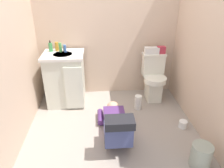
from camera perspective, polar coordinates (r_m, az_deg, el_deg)
The scene contains 17 objects.
ground_plane at distance 2.96m, azimuth 0.05°, elevation -11.64°, with size 2.72×3.05×0.04m, color gray.
wall_back at distance 3.45m, azimuth -1.33°, elevation 16.27°, with size 2.38×0.08×2.40m, color beige.
wall_left at distance 2.59m, azimuth -26.61°, elevation 10.15°, with size 0.08×2.05×2.40m, color beige.
wall_right at distance 2.75m, azimuth 25.24°, elevation 11.20°, with size 0.08×2.05×2.40m, color beige.
toilet at distance 3.51m, azimuth 11.10°, elevation 1.66°, with size 0.36×0.46×0.75m.
vanity_cabinet at distance 3.37m, azimuth -12.34°, elevation 1.45°, with size 0.60×0.53×0.82m.
faucet at distance 3.35m, azimuth -12.84°, elevation 9.52°, with size 0.02×0.02×0.10m, color silver.
person_plumber at distance 2.70m, azimuth 0.99°, elevation -10.78°, with size 0.39×1.06×0.52m.
tissue_box at distance 3.43m, azimuth 10.61°, elevation 8.86°, with size 0.22×0.11×0.10m, color silver.
toiletry_bag at distance 3.46m, azimuth 13.05°, elevation 8.92°, with size 0.12×0.09×0.11m, color #B22D3F.
soap_dispenser at distance 3.36m, azimuth -16.16°, elevation 9.50°, with size 0.06×0.06×0.17m.
bottle_amber at distance 3.38m, azimuth -14.60°, elevation 9.73°, with size 0.05×0.05×0.13m, color #C7882A.
bottle_green at distance 3.29m, azimuth -13.71°, elevation 9.49°, with size 0.04×0.04×0.14m, color #4DA251.
bottle_blue at distance 3.27m, azimuth -12.51°, elevation 9.25°, with size 0.04×0.04×0.11m, color #3B69B7.
trash_can at distance 2.55m, azimuth 22.77°, elevation -17.23°, with size 0.22×0.22×0.26m, color #949B8B.
paper_towel_roll at distance 3.29m, azimuth 7.01°, elevation -4.88°, with size 0.11×0.11×0.22m, color white.
toilet_paper_roll at distance 3.06m, azimuth 18.49°, elevation -10.19°, with size 0.11×0.11×0.10m, color white.
Camera 1 is at (-0.18, -2.33, 1.80)m, focal length 34.08 mm.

